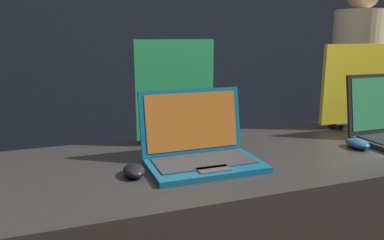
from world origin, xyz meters
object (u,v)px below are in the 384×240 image
object	(u,v)px
mouse_middle	(134,171)
promo_stand_middle	(175,95)
laptop_middle	(200,147)
mouse_back	(358,144)
person_bystander	(352,105)
promo_stand_back	(353,88)

from	to	relation	value
mouse_middle	promo_stand_middle	size ratio (longest dim) A/B	0.24
laptop_middle	mouse_middle	world-z (taller)	laptop_middle
laptop_middle	mouse_middle	distance (m)	0.25
laptop_middle	mouse_back	size ratio (longest dim) A/B	3.54
mouse_middle	person_bystander	bearing A→B (deg)	26.94
promo_stand_back	person_bystander	size ratio (longest dim) A/B	0.23
mouse_middle	promo_stand_middle	distance (m)	0.45
person_bystander	promo_stand_middle	bearing A→B (deg)	-160.04
laptop_middle	person_bystander	world-z (taller)	person_bystander
mouse_middle	promo_stand_middle	xyz separation A→B (m)	(0.24, 0.33, 0.18)
mouse_middle	person_bystander	distance (m)	1.85
mouse_middle	promo_stand_back	world-z (taller)	promo_stand_back
promo_stand_middle	person_bystander	xyz separation A→B (m)	(1.41, 0.51, -0.23)
laptop_middle	promo_stand_back	world-z (taller)	promo_stand_back
laptop_middle	mouse_back	world-z (taller)	laptop_middle
mouse_middle	mouse_back	xyz separation A→B (m)	(0.90, -0.00, 0.00)
laptop_middle	mouse_middle	size ratio (longest dim) A/B	3.71
mouse_middle	mouse_back	bearing A→B (deg)	-0.16
laptop_middle	mouse_back	bearing A→B (deg)	-3.93
mouse_back	mouse_middle	bearing A→B (deg)	179.84
mouse_back	person_bystander	bearing A→B (deg)	48.11
mouse_middle	mouse_back	distance (m)	0.90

